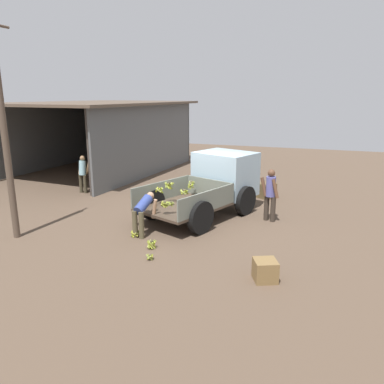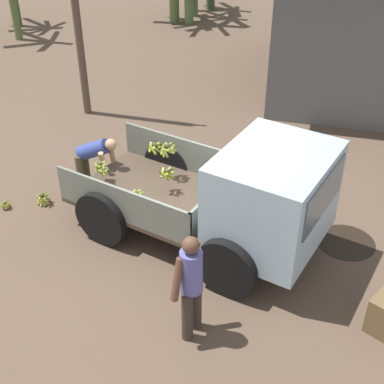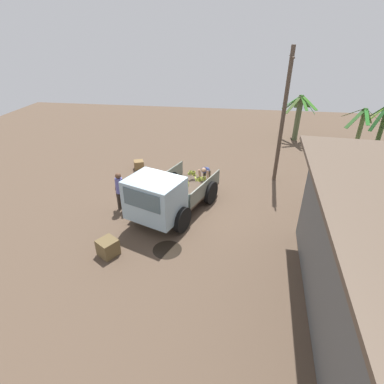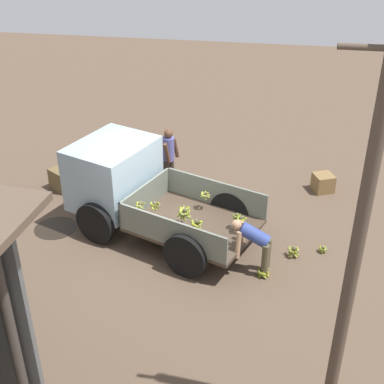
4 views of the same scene
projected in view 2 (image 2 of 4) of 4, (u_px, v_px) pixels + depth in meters
name	position (u px, v px, depth m)	size (l,w,h in m)	color
ground	(198.00, 224.00, 9.59)	(36.00, 36.00, 0.00)	brown
mud_patch_0	(346.00, 242.00, 9.17)	(1.00, 1.00, 0.01)	black
cargo_truck	(247.00, 198.00, 8.39)	(4.68, 3.34, 1.99)	#44362A
person_foreground_visitor	(191.00, 283.00, 7.01)	(0.45, 0.66, 1.68)	#352C24
person_worker_loading	(93.00, 157.00, 10.13)	(0.86, 0.59, 1.18)	brown
person_bystander_near_shed	(288.00, 76.00, 13.23)	(0.35, 0.63, 1.54)	#3D3727
banana_bunch_on_ground_0	(43.00, 198.00, 10.05)	(0.29, 0.27, 0.25)	#453E2D
banana_bunch_on_ground_1	(88.00, 180.00, 10.63)	(0.30, 0.29, 0.20)	#4A4230
banana_bunch_on_ground_2	(5.00, 204.00, 9.96)	(0.20, 0.20, 0.16)	brown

